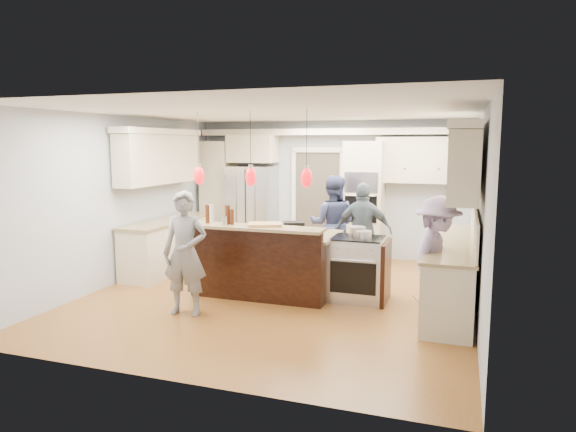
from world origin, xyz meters
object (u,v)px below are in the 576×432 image
at_px(kitchen_island, 267,261).
at_px(island_range, 360,269).
at_px(person_bar_end, 185,253).
at_px(person_far_left, 333,224).
at_px(refrigerator, 252,210).

distance_m(kitchen_island, island_range, 1.41).
xyz_separation_m(person_bar_end, person_far_left, (1.30, 2.81, 0.03)).
bearing_deg(person_far_left, island_range, 111.25).
distance_m(island_range, person_bar_end, 2.49).
bearing_deg(refrigerator, kitchen_island, -63.11).
bearing_deg(person_bar_end, refrigerator, 91.63).
xyz_separation_m(refrigerator, island_range, (2.71, -2.49, -0.44)).
bearing_deg(refrigerator, person_bar_end, -80.42).
bearing_deg(kitchen_island, person_bar_end, -116.96).
xyz_separation_m(refrigerator, person_bar_end, (0.65, -3.85, -0.08)).
height_order(kitchen_island, island_range, kitchen_island).
height_order(person_bar_end, person_far_left, person_far_left).
distance_m(island_range, person_far_left, 1.69).
bearing_deg(person_bar_end, kitchen_island, 55.08).
relative_size(kitchen_island, person_far_left, 1.23).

